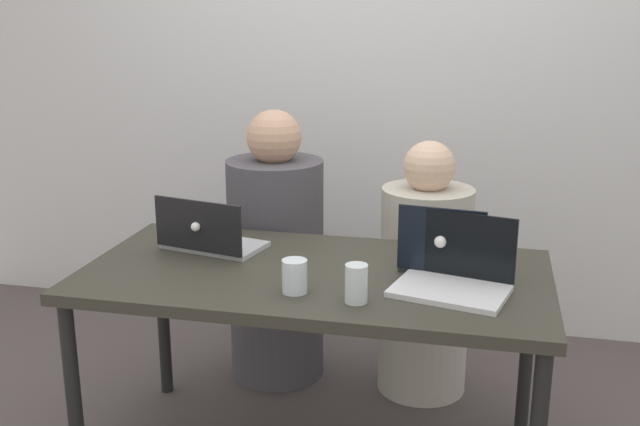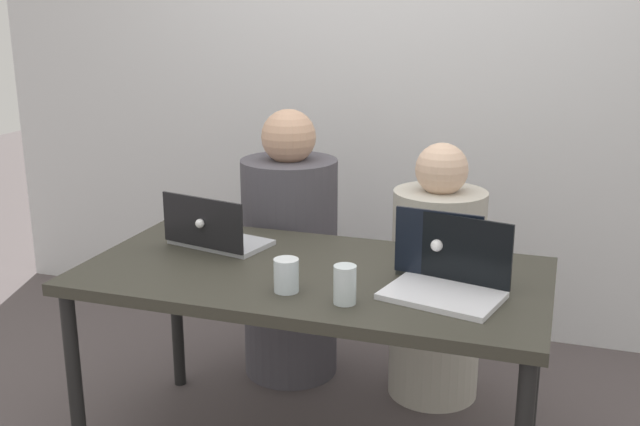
% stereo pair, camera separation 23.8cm
% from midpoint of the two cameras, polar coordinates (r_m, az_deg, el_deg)
% --- Properties ---
extents(back_wall, '(4.50, 0.10, 2.63)m').
position_cam_midpoint_polar(back_wall, '(3.71, 2.61, 11.28)').
color(back_wall, silver).
rests_on(back_wall, ground).
extents(desk, '(1.57, 0.80, 0.73)m').
position_cam_midpoint_polar(desk, '(2.55, -3.08, -5.79)').
color(desk, '#333129').
rests_on(desk, ground).
extents(person_on_left, '(0.51, 0.51, 1.18)m').
position_cam_midpoint_polar(person_on_left, '(3.26, -5.46, -3.68)').
color(person_on_left, '#4A4850').
rests_on(person_on_left, ground).
extents(person_on_right, '(0.39, 0.39, 1.08)m').
position_cam_midpoint_polar(person_on_right, '(3.14, 5.83, -5.35)').
color(person_on_right, '#BAB5A7').
rests_on(person_on_right, ground).
extents(laptop_front_right, '(0.39, 0.32, 0.23)m').
position_cam_midpoint_polar(laptop_front_right, '(2.37, 7.37, -4.71)').
color(laptop_front_right, silver).
rests_on(laptop_front_right, desk).
extents(laptop_back_left, '(0.40, 0.28, 0.20)m').
position_cam_midpoint_polar(laptop_back_left, '(2.77, -10.89, -1.94)').
color(laptop_back_left, '#AFB2BA').
rests_on(laptop_back_left, desk).
extents(laptop_back_right, '(0.32, 0.29, 0.24)m').
position_cam_midpoint_polar(laptop_back_right, '(2.54, 6.86, -3.26)').
color(laptop_back_right, '#343835').
rests_on(laptop_back_right, desk).
extents(water_glass_center, '(0.08, 0.08, 0.11)m').
position_cam_midpoint_polar(water_glass_center, '(2.34, -4.88, -5.03)').
color(water_glass_center, silver).
rests_on(water_glass_center, desk).
extents(water_glass_right, '(0.07, 0.07, 0.12)m').
position_cam_midpoint_polar(water_glass_right, '(2.25, -0.25, -5.63)').
color(water_glass_right, silver).
rests_on(water_glass_right, desk).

